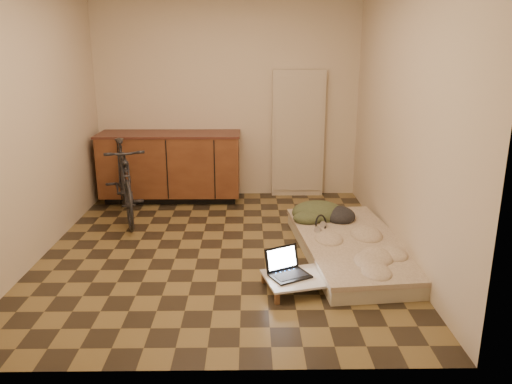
{
  "coord_description": "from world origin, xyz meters",
  "views": [
    {
      "loc": [
        0.29,
        -4.74,
        1.98
      ],
      "look_at": [
        0.36,
        0.18,
        0.55
      ],
      "focal_mm": 35.0,
      "sensor_mm": 36.0,
      "label": 1
    }
  ],
  "objects_px": {
    "futon": "(352,247)",
    "lap_desk": "(306,277)",
    "laptop": "(287,269)",
    "bicycle": "(124,177)"
  },
  "relations": [
    {
      "from": "bicycle",
      "to": "laptop",
      "type": "xyz_separation_m",
      "value": [
        1.8,
        -1.82,
        -0.35
      ]
    },
    {
      "from": "futon",
      "to": "laptop",
      "type": "relative_size",
      "value": 4.99
    },
    {
      "from": "bicycle",
      "to": "futon",
      "type": "relative_size",
      "value": 0.76
    },
    {
      "from": "bicycle",
      "to": "futon",
      "type": "distance_m",
      "value": 2.77
    },
    {
      "from": "bicycle",
      "to": "laptop",
      "type": "height_order",
      "value": "bicycle"
    },
    {
      "from": "bicycle",
      "to": "laptop",
      "type": "distance_m",
      "value": 2.58
    },
    {
      "from": "futon",
      "to": "lap_desk",
      "type": "distance_m",
      "value": 0.88
    },
    {
      "from": "futon",
      "to": "lap_desk",
      "type": "xyz_separation_m",
      "value": [
        -0.53,
        -0.71,
        0.01
      ]
    },
    {
      "from": "futon",
      "to": "laptop",
      "type": "height_order",
      "value": "laptop"
    },
    {
      "from": "laptop",
      "to": "bicycle",
      "type": "bearing_deg",
      "value": 106.87
    }
  ]
}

